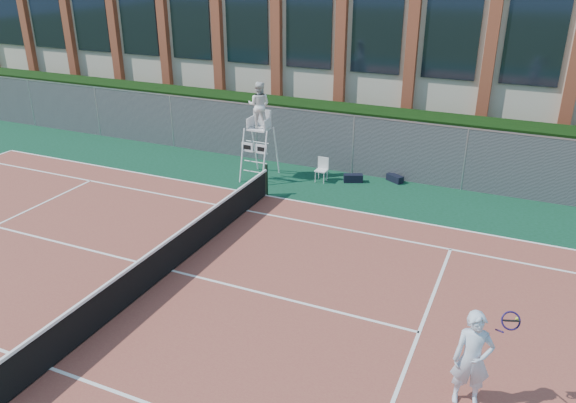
% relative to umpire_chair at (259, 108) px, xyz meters
% --- Properties ---
extents(ground, '(120.00, 120.00, 0.00)m').
position_rel_umpire_chair_xyz_m(ground, '(0.96, -7.05, -2.61)').
color(ground, '#233814').
extents(apron, '(36.00, 20.00, 0.01)m').
position_rel_umpire_chair_xyz_m(apron, '(0.96, -6.05, -2.60)').
color(apron, '#0C381D').
rests_on(apron, ground).
extents(tennis_court, '(23.77, 10.97, 0.02)m').
position_rel_umpire_chair_xyz_m(tennis_court, '(0.96, -7.05, -2.59)').
color(tennis_court, brown).
rests_on(tennis_court, apron).
extents(tennis_net, '(0.10, 11.30, 1.10)m').
position_rel_umpire_chair_xyz_m(tennis_net, '(0.96, -7.05, -2.07)').
color(tennis_net, black).
rests_on(tennis_net, ground).
extents(fence, '(40.00, 0.06, 2.20)m').
position_rel_umpire_chair_xyz_m(fence, '(0.96, 1.75, -1.51)').
color(fence, '#595E60').
rests_on(fence, ground).
extents(hedge, '(40.00, 1.40, 2.20)m').
position_rel_umpire_chair_xyz_m(hedge, '(0.96, 2.95, -1.51)').
color(hedge, black).
rests_on(hedge, ground).
extents(building, '(45.00, 10.60, 8.22)m').
position_rel_umpire_chair_xyz_m(building, '(0.96, 10.90, 1.54)').
color(building, beige).
rests_on(building, ground).
extents(umpire_chair, '(1.00, 1.53, 3.57)m').
position_rel_umpire_chair_xyz_m(umpire_chair, '(0.00, 0.00, 0.00)').
color(umpire_chair, white).
rests_on(umpire_chair, ground).
extents(plastic_chair, '(0.41, 0.41, 0.87)m').
position_rel_umpire_chair_xyz_m(plastic_chair, '(2.22, 0.56, -2.09)').
color(plastic_chair, silver).
rests_on(plastic_chair, apron).
extents(sports_bag_near, '(0.73, 0.52, 0.29)m').
position_rel_umpire_chair_xyz_m(sports_bag_near, '(3.29, 0.90, -2.45)').
color(sports_bag_near, black).
rests_on(sports_bag_near, apron).
extents(sports_bag_far, '(0.67, 0.55, 0.25)m').
position_rel_umpire_chair_xyz_m(sports_bag_far, '(4.65, 1.55, -2.47)').
color(sports_bag_far, black).
rests_on(sports_bag_far, apron).
extents(tennis_player, '(1.08, 0.76, 1.89)m').
position_rel_umpire_chair_xyz_m(tennis_player, '(8.57, -8.74, -1.63)').
color(tennis_player, silver).
rests_on(tennis_player, tennis_court).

